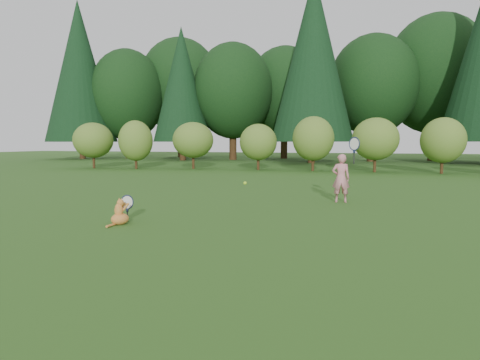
% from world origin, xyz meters
% --- Properties ---
extents(ground, '(100.00, 100.00, 0.00)m').
position_xyz_m(ground, '(0.00, 0.00, 0.00)').
color(ground, '#274D15').
rests_on(ground, ground).
extents(shrub_row, '(28.00, 3.00, 2.80)m').
position_xyz_m(shrub_row, '(0.00, 13.00, 1.40)').
color(shrub_row, olive).
rests_on(shrub_row, ground).
extents(woodland_backdrop, '(48.00, 10.00, 15.00)m').
position_xyz_m(woodland_backdrop, '(0.00, 23.00, 7.50)').
color(woodland_backdrop, black).
rests_on(woodland_backdrop, ground).
extents(child, '(0.65, 0.39, 1.76)m').
position_xyz_m(child, '(2.07, 3.09, 0.62)').
color(child, '#CF7C85').
rests_on(child, ground).
extents(cat, '(0.46, 0.66, 0.64)m').
position_xyz_m(cat, '(-1.57, -0.71, 0.24)').
color(cat, '#C65A26').
rests_on(cat, ground).
extents(tennis_ball, '(0.06, 0.06, 0.06)m').
position_xyz_m(tennis_ball, '(0.45, 0.30, 0.69)').
color(tennis_ball, '#9DD519').
rests_on(tennis_ball, ground).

